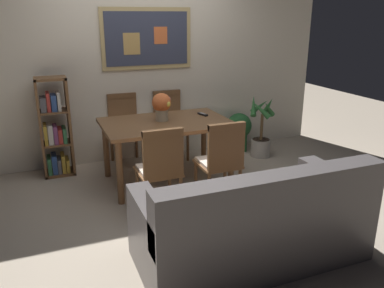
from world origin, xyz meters
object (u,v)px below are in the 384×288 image
dining_table (167,129)px  tv_remote (203,114)px  dining_chair_near_right (221,157)px  potted_palm (261,134)px  bookshelf (55,131)px  dining_chair_far_left (124,123)px  flower_vase (162,105)px  leather_couch (254,225)px  dining_chair_near_left (160,165)px  potted_ivy (239,129)px  dining_chair_far_right (169,119)px

dining_table → tv_remote: 0.53m
dining_chair_near_right → potted_palm: 1.67m
dining_table → bookshelf: 1.38m
dining_chair_far_left → flower_vase: flower_vase is taller
bookshelf → leather_couch: bearing=-61.9°
dining_table → dining_chair_near_left: size_ratio=1.58×
dining_table → flower_vase: bearing=117.7°
dining_chair_far_left → flower_vase: 0.89m
dining_chair_far_left → dining_chair_near_left: bearing=-90.6°
dining_chair_near_left → bookshelf: (-0.86, 1.50, 0.01)m
potted_palm → tv_remote: (-0.97, -0.21, 0.42)m
dining_chair_near_right → tv_remote: dining_chair_near_right is taller
dining_table → potted_palm: size_ratio=1.67×
flower_vase → dining_table: bearing=-62.3°
dining_chair_near_left → potted_ivy: 2.25m
potted_palm → dining_chair_near_left: bearing=-147.5°
dining_chair_near_left → potted_palm: 2.14m
dining_chair_near_right → tv_remote: (0.21, 0.96, 0.20)m
potted_palm → flower_vase: size_ratio=2.70×
dining_chair_far_right → dining_chair_near_left: size_ratio=1.00×
dining_chair_far_left → potted_ivy: (1.64, -0.13, -0.23)m
dining_chair_near_left → potted_palm: size_ratio=1.06×
flower_vase → tv_remote: flower_vase is taller
bookshelf → dining_chair_near_left: bearing=-60.3°
dining_table → bookshelf: (-1.19, 0.69, -0.09)m
dining_chair_near_right → bookshelf: bearing=134.1°
dining_chair_far_left → potted_palm: 1.86m
dining_table → leather_couch: leather_couch is taller
dining_chair_far_right → potted_palm: bearing=-21.3°
flower_vase → dining_chair_near_left: bearing=-108.8°
bookshelf → dining_chair_far_left: bearing=8.4°
tv_remote → dining_table: bearing=-165.9°
leather_couch → flower_vase: bearing=95.1°
dining_chair_far_left → flower_vase: size_ratio=2.86×
leather_couch → tv_remote: size_ratio=11.11×
dining_table → dining_chair_near_right: size_ratio=1.58×
dining_chair_far_right → dining_chair_far_left: size_ratio=1.00×
dining_chair_far_left → potted_palm: (1.78, -0.49, -0.22)m
dining_chair_far_right → bookshelf: size_ratio=0.76×
dining_table → leather_couch: size_ratio=0.80×
leather_couch → bookshelf: bookshelf is taller
dining_chair_far_left → bookshelf: size_ratio=0.76×
bookshelf → tv_remote: bearing=-18.5°
dining_chair_near_left → flower_vase: (0.30, 0.87, 0.37)m
leather_couch → potted_ivy: leather_couch is taller
dining_table → tv_remote: tv_remote is taller
bookshelf → potted_ivy: 2.52m
leather_couch → potted_ivy: 2.74m
dining_chair_near_left → leather_couch: 1.09m
dining_chair_far_right → bookshelf: (-1.48, -0.10, 0.01)m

